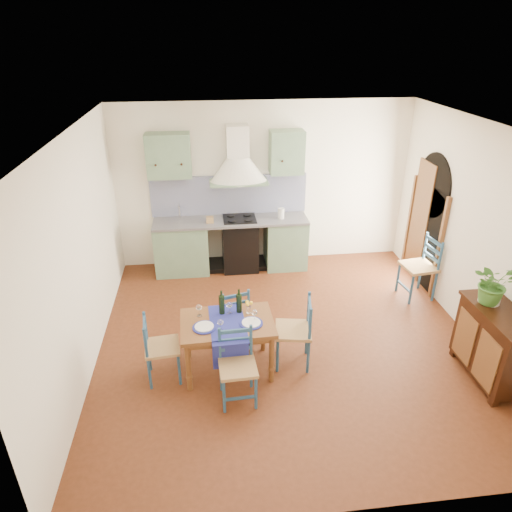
{
  "coord_description": "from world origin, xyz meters",
  "views": [
    {
      "loc": [
        -1.01,
        -4.97,
        3.79
      ],
      "look_at": [
        -0.39,
        0.3,
        1.15
      ],
      "focal_mm": 32.0,
      "sensor_mm": 36.0,
      "label": 1
    }
  ],
  "objects_px": {
    "sideboard": "(494,343)",
    "chair_near": "(237,366)",
    "potted_plant": "(494,283)",
    "dining_table": "(228,327)"
  },
  "relations": [
    {
      "from": "sideboard",
      "to": "chair_near",
      "type": "bearing_deg",
      "value": 179.68
    },
    {
      "from": "sideboard",
      "to": "potted_plant",
      "type": "xyz_separation_m",
      "value": [
        -0.04,
        0.23,
        0.68
      ]
    },
    {
      "from": "dining_table",
      "to": "potted_plant",
      "type": "distance_m",
      "value": 3.11
    },
    {
      "from": "dining_table",
      "to": "sideboard",
      "type": "height_order",
      "value": "dining_table"
    },
    {
      "from": "dining_table",
      "to": "chair_near",
      "type": "xyz_separation_m",
      "value": [
        0.07,
        -0.51,
        -0.17
      ]
    },
    {
      "from": "sideboard",
      "to": "potted_plant",
      "type": "relative_size",
      "value": 2.06
    },
    {
      "from": "chair_near",
      "to": "sideboard",
      "type": "height_order",
      "value": "sideboard"
    },
    {
      "from": "dining_table",
      "to": "chair_near",
      "type": "distance_m",
      "value": 0.54
    },
    {
      "from": "chair_near",
      "to": "potted_plant",
      "type": "relative_size",
      "value": 1.72
    },
    {
      "from": "dining_table",
      "to": "potted_plant",
      "type": "relative_size",
      "value": 2.19
    }
  ]
}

